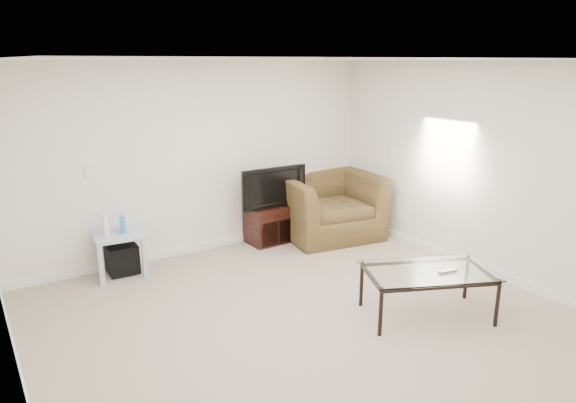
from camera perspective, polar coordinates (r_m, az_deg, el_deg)
floor at (r=5.15m, az=2.71°, el=-13.55°), size 5.00×5.00×0.00m
ceiling at (r=4.51m, az=3.13°, el=15.48°), size 5.00×5.00×0.00m
wall_back at (r=6.81m, az=-9.58°, el=4.67°), size 5.00×0.02×2.50m
wall_left at (r=3.85m, az=-28.97°, el=-5.43°), size 0.02×5.00×2.50m
wall_right at (r=6.44m, az=21.27°, el=3.21°), size 0.02×5.00×2.50m
plate_back at (r=6.38m, az=-21.12°, el=3.13°), size 0.12×0.02×0.12m
plate_right_switch at (r=7.45m, az=11.25°, el=5.50°), size 0.02×0.09×0.13m
plate_right_outlet at (r=7.46m, az=12.47°, el=-2.06°), size 0.02×0.08×0.12m
tv_stand at (r=7.26m, az=-2.02°, el=-2.47°), size 0.65×0.46×0.53m
dvd_player at (r=7.18m, az=-1.88°, el=-1.19°), size 0.37×0.27×0.05m
television at (r=7.09m, az=-1.94°, el=1.71°), size 0.92×0.20×0.57m
side_table at (r=6.49m, az=-18.26°, el=-5.50°), size 0.59×0.59×0.53m
subwoofer at (r=6.54m, az=-17.96°, el=-6.03°), size 0.36×0.36×0.35m
game_console at (r=6.33m, az=-19.69°, el=-2.47°), size 0.06×0.18×0.24m
game_case at (r=6.36m, az=-17.92°, el=-2.38°), size 0.08×0.16×0.21m
recliner at (r=7.45m, az=4.55°, el=0.65°), size 1.50×1.10×1.20m
coffee_table at (r=5.39m, az=15.16°, el=-9.79°), size 1.43×1.16×0.49m
remote at (r=5.30m, az=17.32°, el=-7.37°), size 0.20×0.09×0.02m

